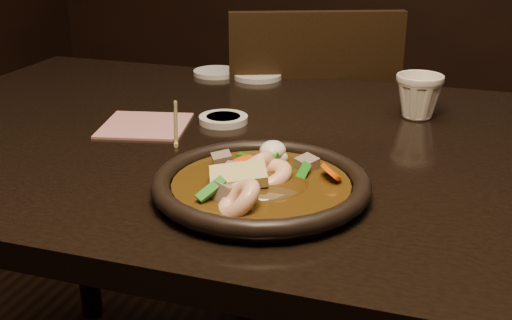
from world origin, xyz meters
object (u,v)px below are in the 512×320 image
(table, at_px, (303,184))
(plate, at_px, (261,185))
(tea_cup, at_px, (419,95))
(chair, at_px, (306,160))

(table, distance_m, plate, 0.25)
(plate, bearing_deg, tea_cup, 68.20)
(table, height_order, chair, chair)
(plate, bearing_deg, table, 89.08)
(table, relative_size, plate, 5.26)
(table, distance_m, chair, 0.60)
(plate, relative_size, tea_cup, 3.39)
(chair, bearing_deg, plate, 77.64)
(tea_cup, bearing_deg, plate, -111.80)
(table, bearing_deg, tea_cup, 50.39)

